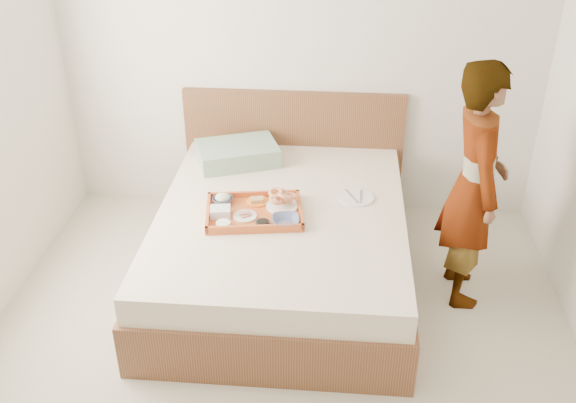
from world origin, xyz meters
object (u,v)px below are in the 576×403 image
at_px(tray, 254,212).
at_px(dinner_plate, 356,198).
at_px(bed, 282,244).
at_px(person, 474,186).

height_order(tray, dinner_plate, tray).
xyz_separation_m(bed, dinner_plate, (0.47, 0.18, 0.27)).
distance_m(dinner_plate, person, 0.76).
bearing_deg(bed, tray, -152.96).
relative_size(bed, tray, 3.38).
bearing_deg(bed, person, -1.85).
bearing_deg(bed, dinner_plate, 21.31).
xyz_separation_m(bed, person, (1.16, -0.04, 0.51)).
height_order(tray, person, person).
bearing_deg(tray, dinner_plate, 14.36).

